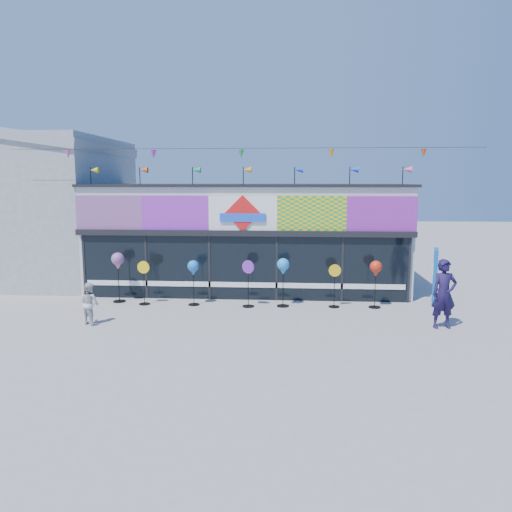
# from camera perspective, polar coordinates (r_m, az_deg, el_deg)

# --- Properties ---
(ground) EXTENTS (80.00, 80.00, 0.00)m
(ground) POSITION_cam_1_polar(r_m,az_deg,el_deg) (14.70, -2.79, -8.10)
(ground) COLOR gray
(ground) RESTS_ON ground
(kite_shop) EXTENTS (16.00, 5.70, 5.31)m
(kite_shop) POSITION_cam_1_polar(r_m,az_deg,el_deg) (20.11, -0.81, 2.37)
(kite_shop) COLOR silver
(kite_shop) RESTS_ON ground
(neighbour_building) EXTENTS (8.18, 7.20, 6.87)m
(neighbour_building) POSITION_cam_1_polar(r_m,az_deg,el_deg) (24.04, -25.18, 5.34)
(neighbour_building) COLOR #A4A7A9
(neighbour_building) RESTS_ON ground
(blue_sign) EXTENTS (0.39, 0.95, 1.90)m
(blue_sign) POSITION_cam_1_polar(r_m,az_deg,el_deg) (18.37, 19.78, -2.16)
(blue_sign) COLOR #0B53AA
(blue_sign) RESTS_ON ground
(spinner_0) EXTENTS (0.44, 0.44, 1.75)m
(spinner_0) POSITION_cam_1_polar(r_m,az_deg,el_deg) (18.02, -15.51, -0.72)
(spinner_0) COLOR black
(spinner_0) RESTS_ON ground
(spinner_1) EXTENTS (0.43, 0.39, 1.51)m
(spinner_1) POSITION_cam_1_polar(r_m,az_deg,el_deg) (17.53, -12.69, -2.88)
(spinner_1) COLOR black
(spinner_1) RESTS_ON ground
(spinner_2) EXTENTS (0.39, 0.39, 1.55)m
(spinner_2) POSITION_cam_1_polar(r_m,az_deg,el_deg) (17.08, -7.18, -1.52)
(spinner_2) COLOR black
(spinner_2) RESTS_ON ground
(spinner_3) EXTENTS (0.42, 0.41, 1.59)m
(spinner_3) POSITION_cam_1_polar(r_m,az_deg,el_deg) (16.78, -0.90, -3.03)
(spinner_3) COLOR black
(spinner_3) RESTS_ON ground
(spinner_4) EXTENTS (0.42, 0.42, 1.65)m
(spinner_4) POSITION_cam_1_polar(r_m,az_deg,el_deg) (16.76, 3.12, -1.38)
(spinner_4) COLOR black
(spinner_4) RESTS_ON ground
(spinner_5) EXTENTS (0.41, 0.37, 1.46)m
(spinner_5) POSITION_cam_1_polar(r_m,az_deg,el_deg) (16.94, 8.96, -3.26)
(spinner_5) COLOR black
(spinner_5) RESTS_ON ground
(spinner_6) EXTENTS (0.41, 0.41, 1.60)m
(spinner_6) POSITION_cam_1_polar(r_m,az_deg,el_deg) (17.05, 13.53, -1.58)
(spinner_6) COLOR black
(spinner_6) RESTS_ON ground
(adult_man) EXTENTS (0.80, 0.60, 2.01)m
(adult_man) POSITION_cam_1_polar(r_m,az_deg,el_deg) (15.33, 20.69, -4.07)
(adult_man) COLOR #191137
(adult_man) RESTS_ON ground
(child) EXTENTS (0.70, 0.59, 1.25)m
(child) POSITION_cam_1_polar(r_m,az_deg,el_deg) (15.64, -18.49, -5.15)
(child) COLOR silver
(child) RESTS_ON ground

